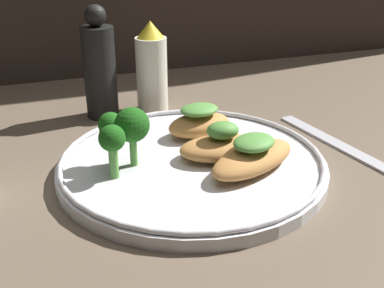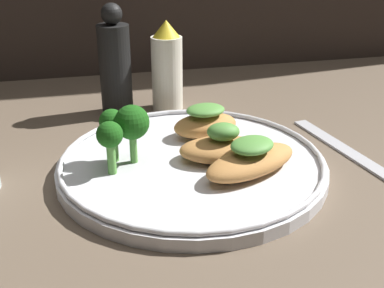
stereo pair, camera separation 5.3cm
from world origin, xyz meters
The scene contains 9 objects.
ground_plane centered at (0.00, 0.00, -0.50)cm, with size 180.00×180.00×1.00cm, color brown.
plate centered at (0.00, 0.00, 0.99)cm, with size 30.17×30.17×2.00cm.
grilled_meat_front centered at (5.43, -4.31, 2.97)cm, with size 12.79×9.50×3.92cm.
grilled_meat_middle centered at (3.39, -0.62, 2.91)cm, with size 10.42×6.79×4.38cm.
grilled_meat_back centered at (3.17, 6.24, 3.16)cm, with size 8.74×5.94×4.07cm.
broccoli_bunch centered at (-7.49, 0.77, 5.86)cm, with size 5.88×5.73×6.70cm.
sauce_bottle centered at (1.07, 20.56, 6.34)cm, with size 4.55×4.55×13.26cm.
pepper_grinder centered at (-6.44, 20.56, 7.16)cm, with size 4.55×4.55×15.87cm.
fork centered at (19.58, 1.25, 0.30)cm, with size 4.63×19.00×0.60cm.
Camera 1 is at (-16.21, -45.58, 25.87)cm, focal length 45.00 mm.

